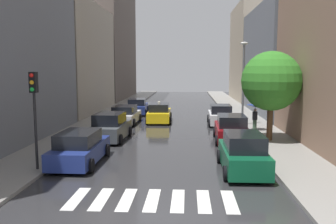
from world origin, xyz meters
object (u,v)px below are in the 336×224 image
Objects in this scene: parked_car_right_nearest at (243,154)px; lamp_post_right at (243,77)px; parked_car_left_second at (110,127)px; street_tree_right at (271,81)px; pedestrian_foreground at (255,111)px; parked_car_right_third at (220,115)px; parked_car_right_second at (231,129)px; parked_car_left_fourth at (137,107)px; parked_car_left_nearest at (80,148)px; traffic_light_left_corner at (34,99)px; taxi_midroad at (159,113)px; parked_car_left_third at (125,115)px.

lamp_post_right is at bearing -8.89° from parked_car_right_nearest.
street_tree_right is (10.07, -0.26, 3.00)m from parked_car_left_second.
pedestrian_foreground reaches higher than parked_car_left_second.
parked_car_right_third is 7.95m from street_tree_right.
street_tree_right is at bearing -92.66° from parked_car_right_second.
parked_car_right_third reaches higher than parked_car_left_fourth.
parked_car_left_nearest reaches higher than parked_car_left_fourth.
parked_car_right_third is 0.97× the size of traffic_light_left_corner.
taxi_midroad is (-5.21, 8.02, -0.03)m from parked_car_right_second.
parked_car_right_third is 4.01m from pedestrian_foreground.
parked_car_left_third is 10.53m from parked_car_right_second.
parked_car_right_third is at bearing -104.95° from taxi_midroad.
traffic_light_left_corner is (-11.54, -10.74, 1.71)m from pedestrian_foreground.
parked_car_left_fourth is 1.13× the size of parked_car_right_third.
parked_car_left_third is 2.98m from taxi_midroad.
pedestrian_foreground is at bearing -29.54° from parked_car_right_second.
parked_car_left_fourth is 0.72× the size of lamp_post_right.
street_tree_right is (0.23, -3.67, 2.25)m from pedestrian_foreground.
lamp_post_right reaches higher than pedestrian_foreground.
parked_car_left_fourth is at bearing 32.17° from parked_car_right_second.
street_tree_right is (10.21, -13.49, 3.08)m from parked_car_left_fourth.
parked_car_left_nearest is 1.11× the size of parked_car_right_third.
parked_car_left_third is at bearing 176.28° from parked_car_left_fourth.
parked_car_right_third is (7.90, -0.11, 0.05)m from parked_car_left_third.
parked_car_right_second is 6.81m from lamp_post_right.
parked_car_left_fourth is 12.46m from lamp_post_right.
parked_car_right_second is 0.68× the size of lamp_post_right.
parked_car_left_nearest is at bearing -178.04° from parked_car_left_third.
parked_car_left_third is 12.87m from street_tree_right.
parked_car_left_second is at bearing -176.10° from parked_car_left_third.
pedestrian_foreground is at bearing -47.10° from parked_car_left_nearest.
parked_car_left_second reaches higher than parked_car_left_fourth.
pedestrian_foreground is at bearing -13.72° from parked_car_right_nearest.
parked_car_left_fourth reaches higher than parked_car_left_third.
parked_car_right_third is at bearing -46.65° from parked_car_left_second.
parked_car_left_nearest is 1.00× the size of parked_car_left_third.
parked_car_left_second is at bearing 178.52° from street_tree_right.
taxi_midroad is (2.75, 13.73, 0.01)m from parked_car_left_nearest.
parked_car_left_nearest is 19.03m from parked_car_left_fourth.
parked_car_right_second is at bearing -152.25° from parked_car_left_fourth.
parked_car_left_third is 15.56m from parked_car_right_nearest.
parked_car_left_nearest is at bearing 176.91° from parked_car_left_fourth.
parked_car_right_nearest reaches higher than parked_car_left_nearest.
taxi_midroad is 0.84× the size of street_tree_right.
parked_car_right_second is 1.03× the size of traffic_light_left_corner.
pedestrian_foreground reaches higher than parked_car_right_second.
traffic_light_left_corner is (-11.76, -7.07, -0.53)m from street_tree_right.
parked_car_left_second is 13.23m from parked_car_left_fourth.
parked_car_left_nearest is 12.08m from street_tree_right.
traffic_light_left_corner reaches higher than parked_car_right_third.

